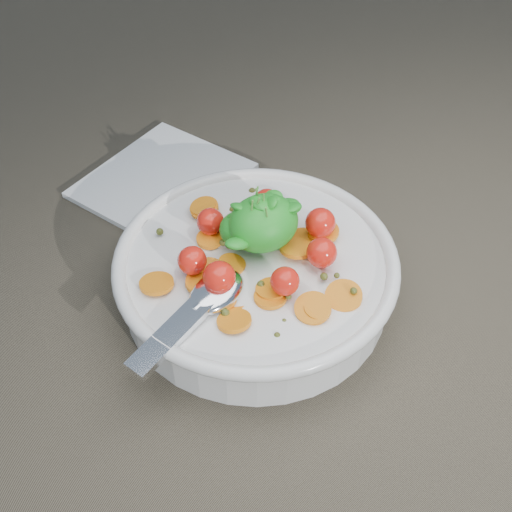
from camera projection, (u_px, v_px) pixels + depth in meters
ground at (229, 292)px, 0.66m from camera, size 6.00×6.00×0.00m
bowl at (256, 272)px, 0.63m from camera, size 0.30×0.28×0.12m
napkin at (163, 180)px, 0.78m from camera, size 0.22×0.21×0.01m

